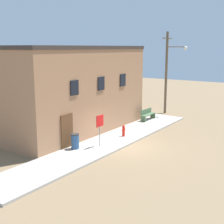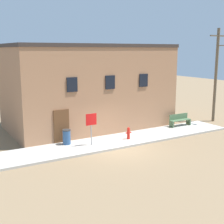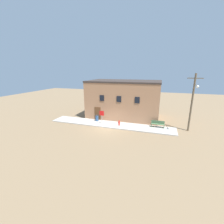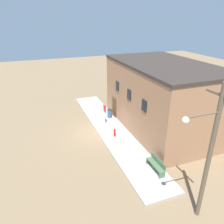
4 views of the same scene
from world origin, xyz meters
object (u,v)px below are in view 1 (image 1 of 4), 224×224
trash_bin (75,141)px  utility_pole (168,70)px  stop_sign (100,125)px  fire_hydrant (124,131)px  bench (147,114)px

trash_bin → utility_pole: bearing=0.5°
stop_sign → utility_pole: size_ratio=0.26×
trash_bin → fire_hydrant: bearing=-14.0°
fire_hydrant → utility_pole: 9.95m
fire_hydrant → bench: size_ratio=0.44×
bench → trash_bin: bearing=-179.8°
bench → stop_sign: bearing=-173.0°
stop_sign → bench: size_ratio=1.09×
fire_hydrant → stop_sign: stop_sign is taller
fire_hydrant → bench: bearing=10.7°
trash_bin → utility_pole: 13.56m
trash_bin → stop_sign: bearing=-38.1°
bench → utility_pole: size_ratio=0.24×
fire_hydrant → stop_sign: 2.84m
stop_sign → fire_hydrant: bearing=-0.4°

